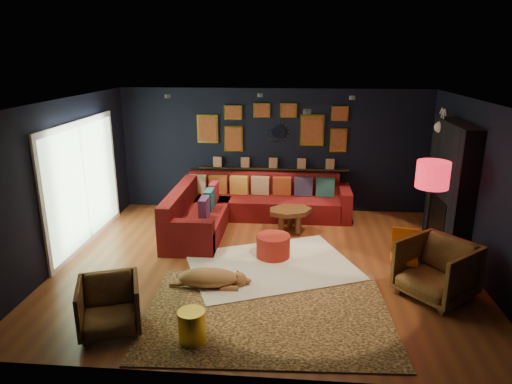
# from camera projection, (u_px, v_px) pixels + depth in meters

# --- Properties ---
(floor) EXTENTS (6.50, 6.50, 0.00)m
(floor) POSITION_uv_depth(u_px,v_px,m) (264.00, 263.00, 7.45)
(floor) COLOR brown
(floor) RESTS_ON ground
(room_walls) EXTENTS (6.50, 6.50, 6.50)m
(room_walls) POSITION_uv_depth(u_px,v_px,m) (265.00, 168.00, 6.99)
(room_walls) COLOR black
(room_walls) RESTS_ON ground
(sectional) EXTENTS (3.41, 2.69, 0.86)m
(sectional) POSITION_uv_depth(u_px,v_px,m) (240.00, 208.00, 9.14)
(sectional) COLOR maroon
(sectional) RESTS_ON ground
(ledge) EXTENTS (3.20, 0.12, 0.04)m
(ledge) POSITION_uv_depth(u_px,v_px,m) (273.00, 169.00, 9.74)
(ledge) COLOR black
(ledge) RESTS_ON room_walls
(gallery_wall) EXTENTS (3.15, 0.04, 1.02)m
(gallery_wall) POSITION_uv_depth(u_px,v_px,m) (273.00, 127.00, 9.52)
(gallery_wall) COLOR yellow
(gallery_wall) RESTS_ON room_walls
(sunburst_mirror) EXTENTS (0.47, 0.16, 0.47)m
(sunburst_mirror) POSITION_uv_depth(u_px,v_px,m) (278.00, 132.00, 9.54)
(sunburst_mirror) COLOR silver
(sunburst_mirror) RESTS_ON room_walls
(fireplace) EXTENTS (0.31, 1.60, 2.20)m
(fireplace) POSITION_uv_depth(u_px,v_px,m) (449.00, 192.00, 7.76)
(fireplace) COLOR black
(fireplace) RESTS_ON ground
(deer_head) EXTENTS (0.50, 0.28, 0.45)m
(deer_head) POSITION_uv_depth(u_px,v_px,m) (450.00, 127.00, 7.93)
(deer_head) COLOR white
(deer_head) RESTS_ON fireplace
(sliding_door) EXTENTS (0.06, 2.80, 2.20)m
(sliding_door) POSITION_uv_depth(u_px,v_px,m) (84.00, 184.00, 7.97)
(sliding_door) COLOR white
(sliding_door) RESTS_ON ground
(ceiling_spots) EXTENTS (3.30, 2.50, 0.06)m
(ceiling_spots) POSITION_uv_depth(u_px,v_px,m) (268.00, 99.00, 7.47)
(ceiling_spots) COLOR black
(ceiling_spots) RESTS_ON room_walls
(shag_rug) EXTENTS (3.02, 2.65, 0.03)m
(shag_rug) POSITION_uv_depth(u_px,v_px,m) (272.00, 266.00, 7.31)
(shag_rug) COLOR white
(shag_rug) RESTS_ON ground
(leopard_rug) EXTENTS (3.30, 2.43, 0.02)m
(leopard_rug) POSITION_uv_depth(u_px,v_px,m) (268.00, 313.00, 5.99)
(leopard_rug) COLOR tan
(leopard_rug) RESTS_ON ground
(coffee_table) EXTENTS (1.04, 0.91, 0.43)m
(coffee_table) POSITION_uv_depth(u_px,v_px,m) (290.00, 213.00, 8.64)
(coffee_table) COLOR #562F16
(coffee_table) RESTS_ON shag_rug
(pouf) EXTENTS (0.56, 0.56, 0.37)m
(pouf) POSITION_uv_depth(u_px,v_px,m) (273.00, 246.00, 7.57)
(pouf) COLOR #A5241B
(pouf) RESTS_ON shag_rug
(armchair_left) EXTENTS (0.90, 0.88, 0.74)m
(armchair_left) POSITION_uv_depth(u_px,v_px,m) (109.00, 304.00, 5.54)
(armchair_left) COLOR #A96C33
(armchair_left) RESTS_ON ground
(armchair_right) EXTENTS (1.20, 1.20, 0.90)m
(armchair_right) POSITION_uv_depth(u_px,v_px,m) (437.00, 267.00, 6.30)
(armchair_right) COLOR #A96C33
(armchair_right) RESTS_ON ground
(gold_stool) EXTENTS (0.33, 0.33, 0.41)m
(gold_stool) POSITION_uv_depth(u_px,v_px,m) (192.00, 327.00, 5.36)
(gold_stool) COLOR yellow
(gold_stool) RESTS_ON ground
(orange_chair) EXTENTS (0.45, 0.45, 0.81)m
(orange_chair) POSITION_uv_depth(u_px,v_px,m) (404.00, 252.00, 6.73)
(orange_chair) COLOR black
(orange_chair) RESTS_ON ground
(floor_lamp) EXTENTS (0.48, 0.48, 1.76)m
(floor_lamp) POSITION_uv_depth(u_px,v_px,m) (432.00, 179.00, 6.77)
(floor_lamp) COLOR black
(floor_lamp) RESTS_ON ground
(dog) EXTENTS (1.23, 0.65, 0.38)m
(dog) POSITION_uv_depth(u_px,v_px,m) (208.00, 274.00, 6.61)
(dog) COLOR #B27B4A
(dog) RESTS_ON leopard_rug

